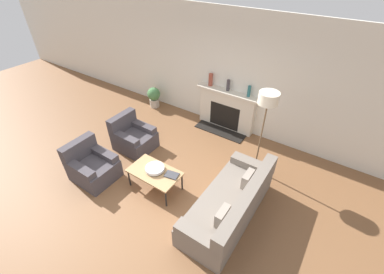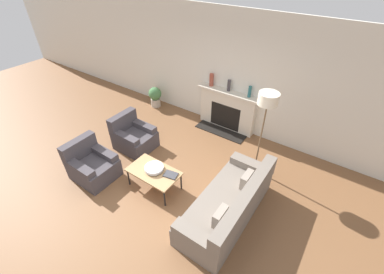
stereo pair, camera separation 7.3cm
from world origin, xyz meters
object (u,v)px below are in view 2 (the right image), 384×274
(couch, at_px, (229,204))
(bowl, at_px, (154,168))
(armchair_near, at_px, (92,165))
(book, at_px, (171,175))
(floor_lamp, at_px, (267,108))
(mantel_vase_center_left, at_px, (229,85))
(potted_plant, at_px, (155,96))
(mantel_vase_center_right, at_px, (250,92))
(mantel_vase_left, at_px, (212,80))
(coffee_table, at_px, (154,172))
(fireplace, at_px, (227,110))
(armchair_far, at_px, (133,136))

(couch, xyz_separation_m, bowl, (-1.54, -0.20, 0.18))
(armchair_near, height_order, book, armchair_near)
(floor_lamp, height_order, mantel_vase_center_left, floor_lamp)
(mantel_vase_center_left, height_order, potted_plant, mantel_vase_center_left)
(book, height_order, mantel_vase_center_right, mantel_vase_center_right)
(mantel_vase_left, bearing_deg, coffee_table, -82.02)
(couch, height_order, potted_plant, couch)
(couch, xyz_separation_m, armchair_near, (-2.80, -0.72, -0.00))
(book, xyz_separation_m, potted_plant, (-2.47, 2.35, -0.10))
(bowl, relative_size, floor_lamp, 0.20)
(book, height_order, potted_plant, potted_plant)
(fireplace, distance_m, armchair_near, 3.46)
(fireplace, relative_size, mantel_vase_center_left, 5.73)
(fireplace, bearing_deg, mantel_vase_center_right, 1.65)
(mantel_vase_center_right, bearing_deg, armchair_far, -134.05)
(coffee_table, bearing_deg, potted_plant, 130.98)
(mantel_vase_center_right, bearing_deg, mantel_vase_center_left, 180.00)
(couch, xyz_separation_m, armchair_far, (-2.80, 0.46, -0.00))
(potted_plant, bearing_deg, couch, -31.23)
(bowl, bearing_deg, coffee_table, -70.62)
(mantel_vase_center_left, bearing_deg, coffee_table, -92.46)
(mantel_vase_center_right, bearing_deg, couch, -70.39)
(armchair_near, height_order, potted_plant, armchair_near)
(armchair_far, bearing_deg, mantel_vase_center_right, -44.05)
(coffee_table, distance_m, floor_lamp, 2.43)
(fireplace, bearing_deg, bowl, -93.12)
(book, distance_m, potted_plant, 3.41)
(armchair_near, distance_m, armchair_far, 1.18)
(armchair_far, relative_size, floor_lamp, 0.46)
(potted_plant, bearing_deg, coffee_table, -49.02)
(mantel_vase_left, bearing_deg, armchair_far, -114.12)
(coffee_table, height_order, mantel_vase_center_left, mantel_vase_center_left)
(coffee_table, xyz_separation_m, mantel_vase_center_right, (0.66, 2.68, 0.79))
(armchair_far, distance_m, mantel_vase_center_left, 2.58)
(bowl, height_order, mantel_vase_center_right, mantel_vase_center_right)
(bowl, height_order, potted_plant, potted_plant)
(coffee_table, bearing_deg, fireplace, 87.17)
(book, distance_m, mantel_vase_center_left, 2.70)
(couch, relative_size, bowl, 5.72)
(floor_lamp, bearing_deg, armchair_near, -142.66)
(fireplace, relative_size, potted_plant, 2.67)
(floor_lamp, bearing_deg, potted_plant, 166.25)
(fireplace, xyz_separation_m, bowl, (-0.14, -2.63, -0.04))
(armchair_far, xyz_separation_m, potted_plant, (-0.86, 1.76, 0.05))
(bowl, bearing_deg, armchair_near, -157.34)
(armchair_near, xyz_separation_m, mantel_vase_left, (0.89, 3.17, 0.92))
(armchair_near, bearing_deg, potted_plant, 16.33)
(armchair_near, bearing_deg, book, -69.75)
(armchair_near, relative_size, book, 3.02)
(armchair_near, height_order, mantel_vase_left, mantel_vase_left)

